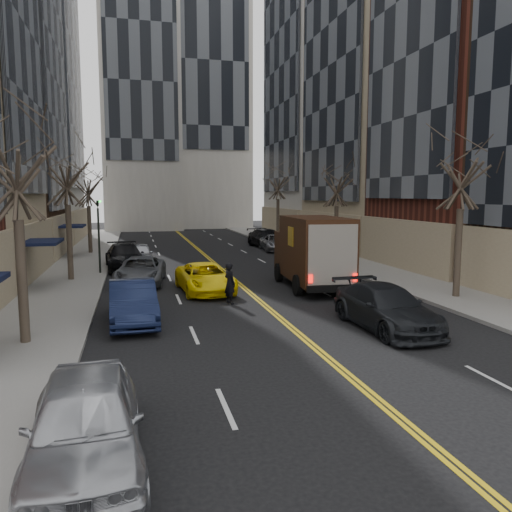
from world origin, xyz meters
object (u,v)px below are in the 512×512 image
at_px(observer_sedan, 386,307).
at_px(taxi, 205,278).
at_px(pedestrian, 230,283).
at_px(ups_truck, 312,252).

height_order(observer_sedan, taxi, observer_sedan).
bearing_deg(pedestrian, ups_truck, -85.30).
relative_size(taxi, pedestrian, 2.81).
height_order(ups_truck, pedestrian, ups_truck).
distance_m(ups_truck, taxi, 5.56).
xyz_separation_m(observer_sedan, taxi, (-5.30, 8.19, -0.07)).
bearing_deg(observer_sedan, pedestrian, 128.74).
distance_m(ups_truck, pedestrian, 5.51).
bearing_deg(ups_truck, pedestrian, -147.79).
bearing_deg(observer_sedan, taxi, 120.93).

